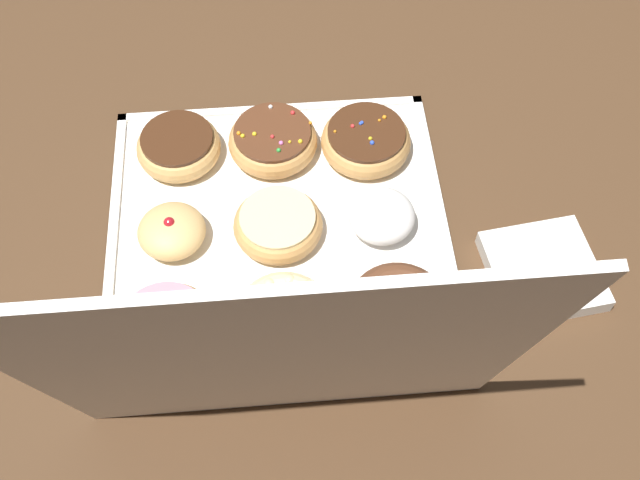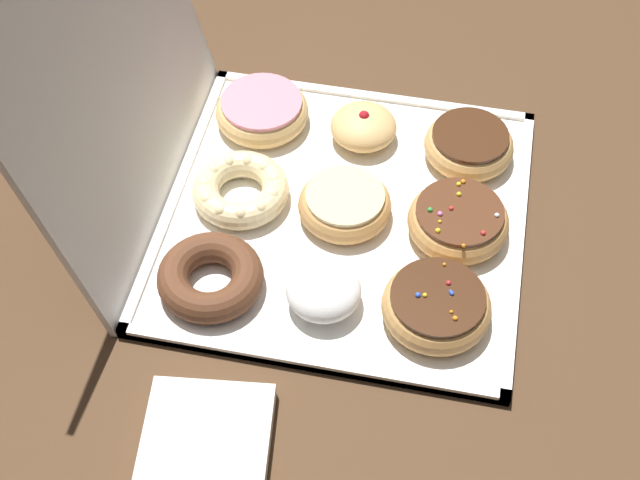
{
  "view_description": "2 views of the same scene",
  "coord_description": "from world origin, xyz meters",
  "px_view_note": "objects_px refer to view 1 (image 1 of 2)",
  "views": [
    {
      "loc": [
        -0.01,
        0.52,
        0.8
      ],
      "look_at": [
        -0.05,
        0.03,
        0.03
      ],
      "focal_mm": 42.11,
      "sensor_mm": 36.0,
      "label": 1
    },
    {
      "loc": [
        -0.7,
        -0.11,
        0.86
      ],
      "look_at": [
        -0.06,
        0.02,
        0.03
      ],
      "focal_mm": 51.61,
      "sensor_mm": 36.0,
      "label": 2
    }
  ],
  "objects_px": {
    "powdered_filled_donut_3": "(382,216)",
    "cruller_donut_7": "(287,317)",
    "sprinkle_donut_0": "(366,140)",
    "chocolate_frosted_donut_2": "(179,146)",
    "glazed_ring_donut_4": "(275,227)",
    "pink_frosted_donut_8": "(166,329)",
    "sprinkle_donut_1": "(276,140)",
    "napkin_stack": "(543,271)",
    "jelly_filled_donut_5": "(172,232)",
    "donut_box": "(279,235)",
    "chocolate_cake_ring_donut_6": "(399,309)"
  },
  "relations": [
    {
      "from": "sprinkle_donut_1",
      "to": "pink_frosted_donut_8",
      "type": "distance_m",
      "value": 0.3
    },
    {
      "from": "sprinkle_donut_0",
      "to": "donut_box",
      "type": "bearing_deg",
      "value": 45.04
    },
    {
      "from": "cruller_donut_7",
      "to": "pink_frosted_donut_8",
      "type": "xyz_separation_m",
      "value": [
        0.14,
        0.01,
        0.0
      ]
    },
    {
      "from": "donut_box",
      "to": "jelly_filled_donut_5",
      "type": "xyz_separation_m",
      "value": [
        0.13,
        0.0,
        0.03
      ]
    },
    {
      "from": "donut_box",
      "to": "jelly_filled_donut_5",
      "type": "distance_m",
      "value": 0.13
    },
    {
      "from": "sprinkle_donut_1",
      "to": "napkin_stack",
      "type": "relative_size",
      "value": 0.94
    },
    {
      "from": "donut_box",
      "to": "sprinkle_donut_1",
      "type": "relative_size",
      "value": 3.58
    },
    {
      "from": "chocolate_frosted_donut_2",
      "to": "chocolate_cake_ring_donut_6",
      "type": "height_order",
      "value": "chocolate_frosted_donut_2"
    },
    {
      "from": "powdered_filled_donut_3",
      "to": "glazed_ring_donut_4",
      "type": "relative_size",
      "value": 0.75
    },
    {
      "from": "powdered_filled_donut_3",
      "to": "chocolate_cake_ring_donut_6",
      "type": "xyz_separation_m",
      "value": [
        -0.0,
        0.13,
        -0.01
      ]
    },
    {
      "from": "jelly_filled_donut_5",
      "to": "powdered_filled_donut_3",
      "type": "bearing_deg",
      "value": -179.8
    },
    {
      "from": "powdered_filled_donut_3",
      "to": "cruller_donut_7",
      "type": "height_order",
      "value": "powdered_filled_donut_3"
    },
    {
      "from": "donut_box",
      "to": "glazed_ring_donut_4",
      "type": "distance_m",
      "value": 0.02
    },
    {
      "from": "napkin_stack",
      "to": "chocolate_cake_ring_donut_6",
      "type": "bearing_deg",
      "value": 13.93
    },
    {
      "from": "chocolate_frosted_donut_2",
      "to": "glazed_ring_donut_4",
      "type": "bearing_deg",
      "value": 131.33
    },
    {
      "from": "sprinkle_donut_1",
      "to": "chocolate_cake_ring_donut_6",
      "type": "relative_size",
      "value": 0.99
    },
    {
      "from": "pink_frosted_donut_8",
      "to": "jelly_filled_donut_5",
      "type": "bearing_deg",
      "value": -91.45
    },
    {
      "from": "chocolate_cake_ring_donut_6",
      "to": "cruller_donut_7",
      "type": "xyz_separation_m",
      "value": [
        0.13,
        -0.0,
        -0.0
      ]
    },
    {
      "from": "jelly_filled_donut_5",
      "to": "cruller_donut_7",
      "type": "bearing_deg",
      "value": 136.8
    },
    {
      "from": "powdered_filled_donut_3",
      "to": "pink_frosted_donut_8",
      "type": "relative_size",
      "value": 0.69
    },
    {
      "from": "chocolate_cake_ring_donut_6",
      "to": "napkin_stack",
      "type": "distance_m",
      "value": 0.19
    },
    {
      "from": "chocolate_frosted_donut_2",
      "to": "napkin_stack",
      "type": "distance_m",
      "value": 0.5
    },
    {
      "from": "powdered_filled_donut_3",
      "to": "jelly_filled_donut_5",
      "type": "distance_m",
      "value": 0.26
    },
    {
      "from": "sprinkle_donut_0",
      "to": "jelly_filled_donut_5",
      "type": "bearing_deg",
      "value": 26.26
    },
    {
      "from": "sprinkle_donut_0",
      "to": "chocolate_cake_ring_donut_6",
      "type": "height_order",
      "value": "sprinkle_donut_0"
    },
    {
      "from": "sprinkle_donut_0",
      "to": "chocolate_cake_ring_donut_6",
      "type": "xyz_separation_m",
      "value": [
        -0.01,
        0.25,
        -0.0
      ]
    },
    {
      "from": "sprinkle_donut_0",
      "to": "jelly_filled_donut_5",
      "type": "height_order",
      "value": "jelly_filled_donut_5"
    },
    {
      "from": "chocolate_cake_ring_donut_6",
      "to": "pink_frosted_donut_8",
      "type": "xyz_separation_m",
      "value": [
        0.27,
        0.01,
        0.0
      ]
    },
    {
      "from": "glazed_ring_donut_4",
      "to": "cruller_donut_7",
      "type": "xyz_separation_m",
      "value": [
        -0.01,
        0.12,
        -0.0
      ]
    },
    {
      "from": "sprinkle_donut_0",
      "to": "chocolate_frosted_donut_2",
      "type": "xyz_separation_m",
      "value": [
        0.25,
        -0.01,
        -0.0
      ]
    },
    {
      "from": "jelly_filled_donut_5",
      "to": "chocolate_cake_ring_donut_6",
      "type": "height_order",
      "value": "jelly_filled_donut_5"
    },
    {
      "from": "glazed_ring_donut_4",
      "to": "cruller_donut_7",
      "type": "bearing_deg",
      "value": 93.24
    },
    {
      "from": "chocolate_cake_ring_donut_6",
      "to": "pink_frosted_donut_8",
      "type": "height_order",
      "value": "pink_frosted_donut_8"
    },
    {
      "from": "pink_frosted_donut_8",
      "to": "sprinkle_donut_1",
      "type": "bearing_deg",
      "value": -117.41
    },
    {
      "from": "donut_box",
      "to": "napkin_stack",
      "type": "relative_size",
      "value": 3.35
    },
    {
      "from": "glazed_ring_donut_4",
      "to": "chocolate_cake_ring_donut_6",
      "type": "relative_size",
      "value": 0.93
    },
    {
      "from": "pink_frosted_donut_8",
      "to": "napkin_stack",
      "type": "xyz_separation_m",
      "value": [
        -0.45,
        -0.05,
        -0.02
      ]
    },
    {
      "from": "jelly_filled_donut_5",
      "to": "napkin_stack",
      "type": "height_order",
      "value": "jelly_filled_donut_5"
    },
    {
      "from": "jelly_filled_donut_5",
      "to": "chocolate_frosted_donut_2",
      "type": "bearing_deg",
      "value": -92.38
    },
    {
      "from": "donut_box",
      "to": "pink_frosted_donut_8",
      "type": "relative_size",
      "value": 3.55
    },
    {
      "from": "napkin_stack",
      "to": "pink_frosted_donut_8",
      "type": "bearing_deg",
      "value": 6.48
    },
    {
      "from": "glazed_ring_donut_4",
      "to": "chocolate_cake_ring_donut_6",
      "type": "xyz_separation_m",
      "value": [
        -0.14,
        0.12,
        -0.0
      ]
    },
    {
      "from": "sprinkle_donut_0",
      "to": "chocolate_frosted_donut_2",
      "type": "distance_m",
      "value": 0.25
    },
    {
      "from": "jelly_filled_donut_5",
      "to": "sprinkle_donut_1",
      "type": "bearing_deg",
      "value": -134.88
    },
    {
      "from": "chocolate_frosted_donut_2",
      "to": "sprinkle_donut_1",
      "type": "bearing_deg",
      "value": -179.98
    },
    {
      "from": "glazed_ring_donut_4",
      "to": "cruller_donut_7",
      "type": "distance_m",
      "value": 0.12
    },
    {
      "from": "pink_frosted_donut_8",
      "to": "donut_box",
      "type": "bearing_deg",
      "value": -135.15
    },
    {
      "from": "powdered_filled_donut_3",
      "to": "pink_frosted_donut_8",
      "type": "height_order",
      "value": "powdered_filled_donut_3"
    },
    {
      "from": "sprinkle_donut_1",
      "to": "powdered_filled_donut_3",
      "type": "height_order",
      "value": "powdered_filled_donut_3"
    },
    {
      "from": "powdered_filled_donut_3",
      "to": "pink_frosted_donut_8",
      "type": "distance_m",
      "value": 0.3
    }
  ]
}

